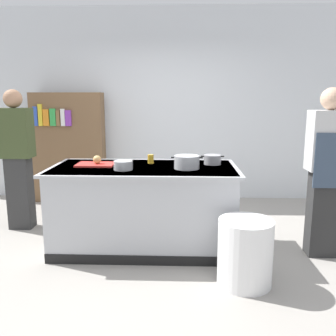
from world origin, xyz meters
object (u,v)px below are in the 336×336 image
Objects in this scene: stock_pot at (187,162)px; person_guest at (17,157)px; person_chef at (326,169)px; trash_bin at (245,252)px; onion at (97,160)px; mixing_bowl at (123,165)px; juice_cup at (151,159)px; bookshelf at (69,148)px; sauce_pan at (212,160)px.

person_guest is (-2.07, 0.63, -0.06)m from stock_pot.
trash_bin is at bearing 114.26° from person_chef.
onion is 0.15× the size of trash_bin.
mixing_bowl is at bearing 47.72° from person_guest.
trash_bin is (0.90, -0.97, -0.66)m from juice_cup.
onion is 0.39m from mixing_bowl.
bookshelf reaches higher than juice_cup.
person_chef is at bearing -10.58° from juice_cup.
stock_pot reaches higher than trash_bin.
person_chef is (2.37, -0.19, -0.05)m from onion.
stock_pot is 1.40m from person_chef.
trash_bin is at bearing -47.12° from juice_cup.
juice_cup is 0.06× the size of bookshelf.
bookshelf is (-3.22, 1.93, -0.06)m from person_chef.
person_guest is (-2.35, 0.38, -0.04)m from sauce_pan.
juice_cup is 2.14m from bookshelf.
stock_pot is 2.16m from person_guest.
onion is 0.59m from juice_cup.
sauce_pan reaches higher than mixing_bowl.
stock_pot is 3.26× the size of juice_cup.
person_chef is at bearing -2.09° from stock_pot.
person_chef reaches higher than trash_bin.
bookshelf is (-2.32, 2.57, 0.56)m from trash_bin.
sauce_pan is at bearing 65.38° from person_guest.
person_guest is at bearing 67.75° from person_chef.
onion is 0.05× the size of person_guest.
person_guest is at bearing 170.91° from sauce_pan.
bookshelf is (-0.85, 1.74, -0.11)m from onion.
person_chef reaches higher than stock_pot.
sauce_pan reaches higher than juice_cup.
trash_bin is 2.96m from person_guest.
onion is 0.90× the size of juice_cup.
bookshelf is at bearing 132.16° from trash_bin.
stock_pot is 2.62m from bookshelf.
stock_pot is 0.19× the size of bookshelf.
person_guest reaches higher than bookshelf.
sauce_pan is (0.29, 0.25, -0.02)m from stock_pot.
trash_bin is 3.51m from bookshelf.
onion reaches higher than sauce_pan.
juice_cup is at bearing 144.39° from stock_pot.
person_guest reaches higher than onion.
sauce_pan is at bearing 63.56° from person_chef.
bookshelf is at bearing 153.20° from person_guest.
mixing_bowl is at bearing 152.38° from trash_bin.
bookshelf reaches higher than trash_bin.
person_chef is at bearing -15.31° from sauce_pan.
stock_pot is 0.19× the size of person_guest.
sauce_pan is at bearing 103.12° from trash_bin.
person_guest is at bearing 153.25° from mixing_bowl.
mixing_bowl is 1.45m from trash_bin.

